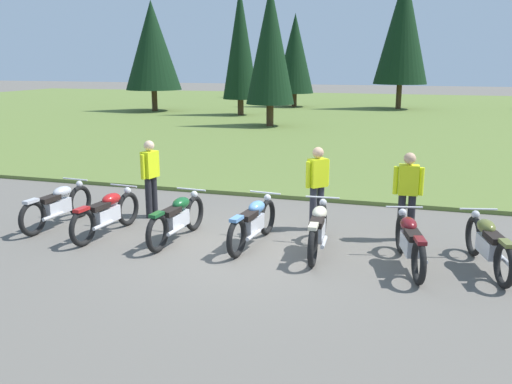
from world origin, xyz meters
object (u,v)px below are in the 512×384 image
at_px(motorcycle_olive, 488,244).
at_px(rider_near_row_end, 408,191).
at_px(motorcycle_cream, 318,229).
at_px(motorcycle_silver, 58,205).
at_px(rider_checking_bike, 150,174).
at_px(motorcycle_red, 107,213).
at_px(motorcycle_british_green, 177,218).
at_px(motorcycle_sky_blue, 253,222).
at_px(motorcycle_maroon, 410,241).
at_px(rider_with_back_turned, 317,183).

height_order(motorcycle_olive, rider_near_row_end, rider_near_row_end).
relative_size(motorcycle_cream, motorcycle_olive, 1.02).
bearing_deg(motorcycle_silver, rider_checking_bike, 37.35).
distance_m(motorcycle_red, motorcycle_british_green, 1.45).
bearing_deg(motorcycle_cream, motorcycle_british_green, -177.60).
bearing_deg(motorcycle_olive, rider_checking_bike, 169.65).
bearing_deg(motorcycle_british_green, motorcycle_cream, 2.40).
bearing_deg(motorcycle_sky_blue, motorcycle_silver, -179.80).
xyz_separation_m(motorcycle_silver, motorcycle_british_green, (2.73, -0.14, 0.00)).
relative_size(motorcycle_maroon, rider_near_row_end, 1.24).
xyz_separation_m(motorcycle_red, rider_checking_bike, (0.23, 1.39, 0.51)).
relative_size(motorcycle_british_green, motorcycle_olive, 1.02).
bearing_deg(motorcycle_olive, rider_near_row_end, 137.75).
xyz_separation_m(motorcycle_silver, motorcycle_sky_blue, (4.18, 0.01, 0.00)).
relative_size(motorcycle_british_green, motorcycle_maroon, 1.02).
height_order(motorcycle_cream, rider_with_back_turned, rider_with_back_turned).
relative_size(motorcycle_sky_blue, motorcycle_maroon, 1.01).
bearing_deg(rider_with_back_turned, motorcycle_maroon, -40.96).
distance_m(motorcycle_sky_blue, motorcycle_cream, 1.21).
xyz_separation_m(rider_with_back_turned, rider_checking_bike, (-3.58, -0.15, 0.00)).
height_order(motorcycle_red, rider_with_back_turned, rider_with_back_turned).
bearing_deg(motorcycle_silver, motorcycle_olive, -0.38).
bearing_deg(motorcycle_red, motorcycle_maroon, -0.56).
height_order(motorcycle_silver, motorcycle_cream, same).
bearing_deg(rider_near_row_end, motorcycle_sky_blue, -156.89).
bearing_deg(rider_checking_bike, motorcycle_british_green, -46.94).
xyz_separation_m(motorcycle_silver, motorcycle_maroon, (6.94, -0.29, 0.00)).
xyz_separation_m(motorcycle_cream, rider_with_back_turned, (-0.29, 1.34, 0.51)).
xyz_separation_m(motorcycle_cream, motorcycle_maroon, (1.56, -0.26, 0.00)).
bearing_deg(rider_near_row_end, motorcycle_red, -165.97).
distance_m(motorcycle_maroon, rider_near_row_end, 1.53).
relative_size(motorcycle_british_green, rider_checking_bike, 1.26).
distance_m(motorcycle_red, motorcycle_maroon, 5.66).
bearing_deg(rider_checking_bike, motorcycle_sky_blue, -23.26).
bearing_deg(rider_with_back_turned, motorcycle_red, -157.93).
bearing_deg(rider_checking_bike, motorcycle_maroon, -14.95).
height_order(rider_with_back_turned, rider_checking_bike, same).
height_order(motorcycle_british_green, motorcycle_maroon, same).
distance_m(motorcycle_red, motorcycle_olive, 6.87).
xyz_separation_m(motorcycle_maroon, motorcycle_olive, (1.21, 0.24, 0.00)).
distance_m(motorcycle_cream, motorcycle_olive, 2.77).
bearing_deg(rider_with_back_turned, motorcycle_sky_blue, -125.55).
xyz_separation_m(motorcycle_silver, motorcycle_red, (1.29, -0.24, 0.00)).
bearing_deg(motorcycle_red, rider_checking_bike, 80.70).
relative_size(rider_checking_bike, rider_near_row_end, 1.00).
relative_size(motorcycle_silver, rider_checking_bike, 1.26).
bearing_deg(motorcycle_british_green, motorcycle_sky_blue, 6.20).
bearing_deg(rider_checking_bike, motorcycle_cream, -17.08).
xyz_separation_m(motorcycle_sky_blue, motorcycle_olive, (3.98, -0.07, 0.00)).
height_order(motorcycle_british_green, rider_with_back_turned, rider_with_back_turned).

